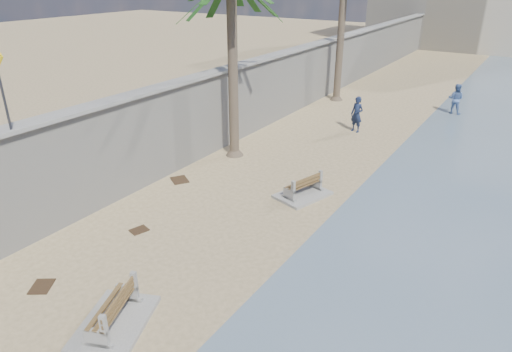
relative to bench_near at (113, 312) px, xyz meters
The scene contains 10 objects.
ground_plane 0.49m from the bench_near, 62.46° to the right, with size 140.00×140.00×0.00m, color tan.
seawall 20.42m from the bench_near, 104.38° to the left, with size 0.45×70.00×3.50m, color gray.
wall_cap 20.62m from the bench_near, 104.38° to the left, with size 0.80×70.00×0.12m, color gray.
bench_near is the anchor object (origin of this frame).
bench_far 8.41m from the bench_near, 85.71° to the left, with size 1.83×2.24×0.81m.
person_a 16.54m from the bench_near, 91.66° to the left, with size 0.76×0.51×2.10m, color #16203D.
person_b 22.93m from the bench_near, 82.13° to the left, with size 0.93×0.72×1.93m, color #4B669B.
debris_b 2.76m from the bench_near, behind, with size 0.64×0.51×0.03m, color #382616.
debris_c 8.15m from the bench_near, 120.57° to the left, with size 0.75×0.60×0.03m, color #382616.
debris_d 4.32m from the bench_near, 128.29° to the left, with size 0.54×0.43×0.03m, color #382616.
Camera 1 is at (7.12, -4.98, 7.58)m, focal length 32.00 mm.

